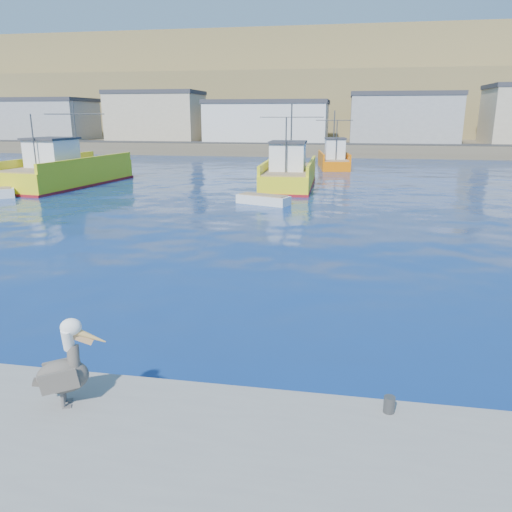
% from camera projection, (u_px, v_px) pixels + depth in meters
% --- Properties ---
extents(ground, '(260.00, 260.00, 0.00)m').
position_uv_depth(ground, '(255.00, 342.00, 12.61)').
color(ground, navy).
rests_on(ground, ground).
extents(dock_bollards, '(36.20, 0.20, 0.30)m').
position_uv_depth(dock_bollards, '(254.00, 392.00, 9.11)').
color(dock_bollards, '#4C4C4C').
rests_on(dock_bollards, dock).
extents(far_shore, '(200.00, 81.00, 24.00)m').
position_uv_depth(far_shore, '(340.00, 99.00, 113.61)').
color(far_shore, brown).
rests_on(far_shore, ground).
extents(trawler_yellow_a, '(5.86, 12.94, 6.67)m').
position_uv_depth(trawler_yellow_a, '(67.00, 172.00, 40.10)').
color(trawler_yellow_a, yellow).
rests_on(trawler_yellow_a, ground).
extents(trawler_yellow_b, '(5.07, 10.76, 6.44)m').
position_uv_depth(trawler_yellow_b, '(289.00, 174.00, 39.37)').
color(trawler_yellow_b, yellow).
rests_on(trawler_yellow_b, ground).
extents(boat_orange, '(3.93, 7.81, 5.98)m').
position_uv_depth(boat_orange, '(334.00, 159.00, 53.26)').
color(boat_orange, orange).
rests_on(boat_orange, ground).
extents(skiff_mid, '(3.64, 2.32, 0.75)m').
position_uv_depth(skiff_mid, '(263.00, 200.00, 32.01)').
color(skiff_mid, silver).
rests_on(skiff_mid, ground).
extents(pelican, '(1.30, 0.84, 1.64)m').
position_uv_depth(pelican, '(65.00, 369.00, 8.81)').
color(pelican, '#595451').
rests_on(pelican, dock).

